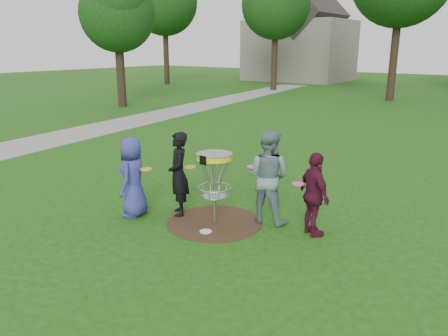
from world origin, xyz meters
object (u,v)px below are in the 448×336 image
Objects in this scene: player_blue at (133,177)px; player_black at (179,174)px; player_grey at (268,177)px; player_maroon at (314,195)px; disc_golf_basket at (214,171)px.

player_black is at bearing 106.49° from player_blue.
player_grey is (1.57, 0.71, 0.06)m from player_black.
disc_golf_basket is (-1.72, -0.58, 0.28)m from player_maroon.
player_black is at bearing 18.03° from player_grey.
player_maroon reaches higher than disc_golf_basket.
player_black reaches higher than player_maroon.
player_blue is at bearing -157.87° from disc_golf_basket.
player_blue is 0.95× the size of player_black.
player_maroon is (0.97, -0.07, -0.14)m from player_grey.
player_blue is 1.04× the size of player_maroon.
player_blue is at bearing -96.69° from player_black.
disc_golf_basket is (0.82, 0.06, 0.20)m from player_black.
player_black is 2.62m from player_maroon.
player_grey is 1.18× the size of player_maroon.
player_grey is at bearing 41.16° from disc_golf_basket.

